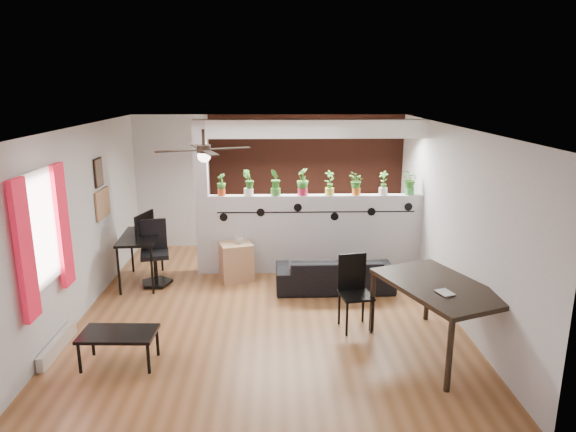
% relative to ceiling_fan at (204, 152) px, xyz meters
% --- Properties ---
extents(room_shell, '(6.30, 7.10, 2.90)m').
position_rel_ceiling_fan_xyz_m(room_shell, '(0.80, 0.30, -1.01)').
color(room_shell, brown).
rests_on(room_shell, ground).
extents(partition_wall, '(3.60, 0.18, 1.35)m').
position_rel_ceiling_fan_xyz_m(partition_wall, '(1.60, 1.80, -1.64)').
color(partition_wall, '#BCBCC1').
rests_on(partition_wall, ground).
extents(ceiling_header, '(3.60, 0.18, 0.30)m').
position_rel_ceiling_fan_xyz_m(ceiling_header, '(1.60, 1.80, 0.14)').
color(ceiling_header, white).
rests_on(ceiling_header, room_shell).
extents(pier_column, '(0.22, 0.20, 2.60)m').
position_rel_ceiling_fan_xyz_m(pier_column, '(-0.31, 1.80, -1.01)').
color(pier_column, '#BCBCC1').
rests_on(pier_column, ground).
extents(brick_panel, '(3.90, 0.05, 2.60)m').
position_rel_ceiling_fan_xyz_m(brick_panel, '(1.60, 3.27, -1.01)').
color(brick_panel, '#9D432D').
rests_on(brick_panel, ground).
extents(vine_decal, '(3.31, 0.01, 0.30)m').
position_rel_ceiling_fan_xyz_m(vine_decal, '(1.60, 1.70, -1.23)').
color(vine_decal, black).
rests_on(vine_decal, partition_wall).
extents(window_assembly, '(0.09, 1.30, 1.55)m').
position_rel_ceiling_fan_xyz_m(window_assembly, '(-1.76, -0.90, -0.81)').
color(window_assembly, white).
rests_on(window_assembly, room_shell).
extents(baseboard_heater, '(0.08, 1.00, 0.18)m').
position_rel_ceiling_fan_xyz_m(baseboard_heater, '(-1.74, -0.90, -2.22)').
color(baseboard_heater, beige).
rests_on(baseboard_heater, ground).
extents(corkboard, '(0.03, 0.60, 0.45)m').
position_rel_ceiling_fan_xyz_m(corkboard, '(-1.78, 1.25, -0.96)').
color(corkboard, '#A3734F').
rests_on(corkboard, room_shell).
extents(framed_art, '(0.03, 0.34, 0.44)m').
position_rel_ceiling_fan_xyz_m(framed_art, '(-1.78, 1.20, -0.46)').
color(framed_art, '#8C7259').
rests_on(framed_art, room_shell).
extents(ceiling_fan, '(1.19, 1.19, 0.43)m').
position_rel_ceiling_fan_xyz_m(ceiling_fan, '(0.00, 0.00, 0.00)').
color(ceiling_fan, black).
rests_on(ceiling_fan, room_shell).
extents(potted_plant_0, '(0.23, 0.23, 0.37)m').
position_rel_ceiling_fan_xyz_m(potted_plant_0, '(0.02, 1.80, -0.77)').
color(potted_plant_0, '#D14418').
rests_on(potted_plant_0, partition_wall).
extents(potted_plant_1, '(0.25, 0.21, 0.43)m').
position_rel_ceiling_fan_xyz_m(potted_plant_1, '(0.47, 1.80, -0.73)').
color(potted_plant_1, silver).
rests_on(potted_plant_1, partition_wall).
extents(potted_plant_2, '(0.20, 0.24, 0.45)m').
position_rel_ceiling_fan_xyz_m(potted_plant_2, '(0.92, 1.80, -0.73)').
color(potted_plant_2, '#3C8430').
rests_on(potted_plant_2, partition_wall).
extents(potted_plant_3, '(0.25, 0.28, 0.45)m').
position_rel_ceiling_fan_xyz_m(potted_plant_3, '(1.37, 1.80, -0.73)').
color(potted_plant_3, '#BC1E40').
rests_on(potted_plant_3, partition_wall).
extents(potted_plant_4, '(0.26, 0.24, 0.42)m').
position_rel_ceiling_fan_xyz_m(potted_plant_4, '(1.83, 1.80, -0.74)').
color(potted_plant_4, '#CCCB48').
rests_on(potted_plant_4, partition_wall).
extents(potted_plant_5, '(0.23, 0.25, 0.40)m').
position_rel_ceiling_fan_xyz_m(potted_plant_5, '(2.28, 1.80, -0.75)').
color(potted_plant_5, '#CA6117').
rests_on(potted_plant_5, partition_wall).
extents(potted_plant_6, '(0.26, 0.25, 0.40)m').
position_rel_ceiling_fan_xyz_m(potted_plant_6, '(2.73, 1.80, -0.75)').
color(potted_plant_6, white).
rests_on(potted_plant_6, partition_wall).
extents(potted_plant_7, '(0.20, 0.24, 0.42)m').
position_rel_ceiling_fan_xyz_m(potted_plant_7, '(3.18, 1.80, -0.74)').
color(potted_plant_7, '#338D3F').
rests_on(potted_plant_7, partition_wall).
extents(sofa, '(1.76, 0.71, 0.51)m').
position_rel_ceiling_fan_xyz_m(sofa, '(1.84, 0.98, -2.06)').
color(sofa, black).
rests_on(sofa, ground).
extents(cube_shelf, '(0.61, 0.57, 0.62)m').
position_rel_ceiling_fan_xyz_m(cube_shelf, '(0.26, 1.46, -2.00)').
color(cube_shelf, tan).
rests_on(cube_shelf, ground).
extents(cup, '(0.14, 0.14, 0.10)m').
position_rel_ceiling_fan_xyz_m(cup, '(0.31, 1.46, -1.64)').
color(cup, gray).
rests_on(cup, cube_shelf).
extents(computer_desk, '(0.66, 1.14, 0.80)m').
position_rel_ceiling_fan_xyz_m(computer_desk, '(-1.27, 1.36, -1.59)').
color(computer_desk, black).
rests_on(computer_desk, ground).
extents(monitor, '(0.33, 0.14, 0.18)m').
position_rel_ceiling_fan_xyz_m(monitor, '(-1.27, 1.51, -1.42)').
color(monitor, black).
rests_on(monitor, computer_desk).
extents(office_chair, '(0.54, 0.54, 1.03)m').
position_rel_ceiling_fan_xyz_m(office_chair, '(-1.03, 1.29, -1.86)').
color(office_chair, black).
rests_on(office_chair, ground).
extents(dining_table, '(1.47, 1.82, 0.86)m').
position_rel_ceiling_fan_xyz_m(dining_table, '(2.85, -0.99, -1.54)').
color(dining_table, black).
rests_on(dining_table, ground).
extents(book, '(0.21, 0.24, 0.02)m').
position_rel_ceiling_fan_xyz_m(book, '(2.75, -1.29, -1.44)').
color(book, gray).
rests_on(book, dining_table).
extents(folding_chair, '(0.46, 0.46, 0.99)m').
position_rel_ceiling_fan_xyz_m(folding_chair, '(1.94, -0.30, -1.73)').
color(folding_chair, black).
rests_on(folding_chair, ground).
extents(coffee_table, '(0.87, 0.50, 0.40)m').
position_rel_ceiling_fan_xyz_m(coffee_table, '(-0.90, -1.20, -1.96)').
color(coffee_table, black).
rests_on(coffee_table, ground).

